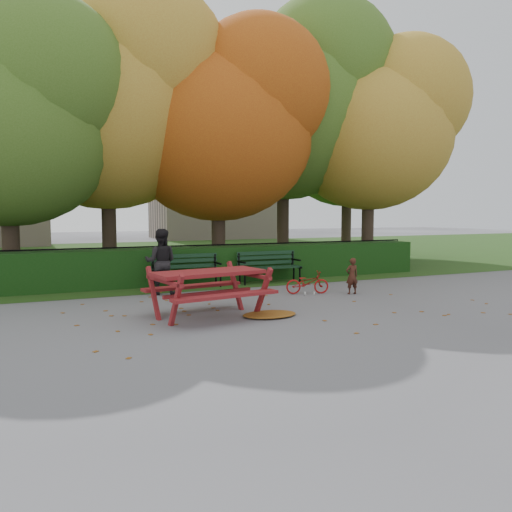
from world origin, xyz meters
name	(u,v)px	position (x,y,z in m)	size (l,w,h in m)	color
ground	(298,308)	(0.00, 0.00, 0.00)	(90.00, 90.00, 0.00)	slate
grass_strip	(151,255)	(0.00, 14.00, 0.01)	(90.00, 90.00, 0.00)	#243D14
building_right	(214,160)	(8.00, 28.00, 6.00)	(9.00, 6.00, 12.00)	tan
hedge	(222,264)	(0.00, 4.50, 0.50)	(13.00, 0.90, 1.00)	black
iron_fence	(213,260)	(0.00, 5.30, 0.54)	(14.00, 0.04, 1.02)	black
tree_a	(19,114)	(-5.19, 5.58, 4.52)	(5.88, 5.60, 7.48)	#2F231A
tree_b	(119,98)	(-2.44, 6.75, 5.40)	(6.72, 6.40, 8.79)	#2F231A
tree_c	(230,122)	(0.83, 5.96, 4.82)	(6.30, 6.00, 8.00)	#2F231A
tree_d	(296,101)	(3.88, 7.23, 5.98)	(7.14, 6.80, 9.58)	#2F231A
tree_e	(381,125)	(6.52, 5.77, 5.08)	(6.09, 5.80, 8.16)	#2F231A
tree_g	(357,136)	(8.33, 9.76, 5.37)	(6.30, 6.00, 8.55)	#2F231A
bench_left	(186,268)	(-1.30, 3.70, 0.52)	(1.80, 0.57, 0.88)	black
bench_right	(269,264)	(1.10, 3.70, 0.52)	(1.80, 0.57, 0.88)	black
picnic_table	(208,281)	(-1.97, -0.07, 0.69)	(2.30, 1.96, 1.00)	maroon
leaf_pile	(270,314)	(-0.88, -0.48, 0.04)	(1.07, 0.74, 0.07)	brown
leaf_scatter	(291,305)	(0.00, 0.30, 0.01)	(9.00, 5.70, 0.01)	brown
child	(352,276)	(2.08, 1.06, 0.44)	(0.32, 0.21, 0.88)	#3C1C13
adult	(161,262)	(-2.17, 2.90, 0.80)	(0.77, 0.60, 1.59)	black
bicycle	(307,283)	(1.10, 1.53, 0.28)	(0.37, 1.05, 0.55)	#9C0E0F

